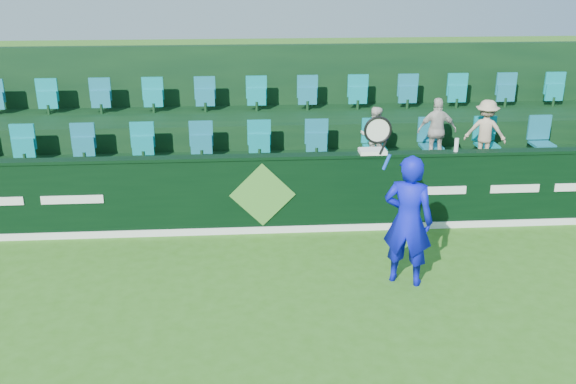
{
  "coord_description": "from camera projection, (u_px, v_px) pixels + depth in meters",
  "views": [
    {
      "loc": [
        -0.27,
        -6.05,
        4.48
      ],
      "look_at": [
        0.35,
        2.8,
        1.15
      ],
      "focal_mm": 40.0,
      "sensor_mm": 36.0,
      "label": 1
    }
  ],
  "objects": [
    {
      "name": "ground",
      "position": [
        275.0,
        375.0,
        7.24
      ],
      "size": [
        60.0,
        60.0,
        0.0
      ],
      "primitive_type": "plane",
      "color": "#356E1A",
      "rests_on": "ground"
    },
    {
      "name": "sponsor_hoarding",
      "position": [
        262.0,
        194.0,
        10.74
      ],
      "size": [
        16.0,
        0.25,
        1.35
      ],
      "color": "black",
      "rests_on": "ground"
    },
    {
      "name": "stand_tier_front",
      "position": [
        261.0,
        187.0,
        11.86
      ],
      "size": [
        16.0,
        2.0,
        0.8
      ],
      "primitive_type": "cube",
      "color": "black",
      "rests_on": "ground"
    },
    {
      "name": "stand_tier_back",
      "position": [
        258.0,
        145.0,
        13.55
      ],
      "size": [
        16.0,
        1.8,
        1.3
      ],
      "primitive_type": "cube",
      "color": "black",
      "rests_on": "ground"
    },
    {
      "name": "stand_rear",
      "position": [
        257.0,
        114.0,
        13.77
      ],
      "size": [
        16.0,
        4.1,
        2.6
      ],
      "color": "black",
      "rests_on": "ground"
    },
    {
      "name": "seat_row_front",
      "position": [
        259.0,
        144.0,
        11.99
      ],
      "size": [
        13.5,
        0.5,
        0.6
      ],
      "primitive_type": "cube",
      "color": "#0B868D",
      "rests_on": "stand_tier_front"
    },
    {
      "name": "seat_row_back",
      "position": [
        257.0,
        98.0,
        13.5
      ],
      "size": [
        13.5,
        0.5,
        0.6
      ],
      "primitive_type": "cube",
      "color": "#0B868D",
      "rests_on": "stand_tier_back"
    },
    {
      "name": "tennis_player",
      "position": [
        408.0,
        220.0,
        8.96
      ],
      "size": [
        1.17,
        0.71,
        2.54
      ],
      "color": "#0C12D2",
      "rests_on": "ground"
    },
    {
      "name": "spectator_left",
      "position": [
        374.0,
        136.0,
        11.69
      ],
      "size": [
        0.59,
        0.5,
        1.07
      ],
      "primitive_type": "imported",
      "rotation": [
        0.0,
        0.0,
        2.93
      ],
      "color": "silver",
      "rests_on": "stand_tier_front"
    },
    {
      "name": "spectator_middle",
      "position": [
        437.0,
        131.0,
        11.74
      ],
      "size": [
        0.73,
        0.33,
        1.22
      ],
      "primitive_type": "imported",
      "rotation": [
        0.0,
        0.0,
        3.09
      ],
      "color": "beige",
      "rests_on": "stand_tier_front"
    },
    {
      "name": "spectator_right",
      "position": [
        486.0,
        131.0,
        11.81
      ],
      "size": [
        0.86,
        0.7,
        1.16
      ],
      "primitive_type": "imported",
      "rotation": [
        0.0,
        0.0,
        2.73
      ],
      "color": "tan",
      "rests_on": "stand_tier_front"
    },
    {
      "name": "towel",
      "position": [
        373.0,
        151.0,
        10.61
      ],
      "size": [
        0.44,
        0.29,
        0.07
      ],
      "primitive_type": "cube",
      "color": "white",
      "rests_on": "sponsor_hoarding"
    },
    {
      "name": "drinks_bottle",
      "position": [
        456.0,
        145.0,
        10.67
      ],
      "size": [
        0.07,
        0.07,
        0.23
      ],
      "primitive_type": "cylinder",
      "color": "white",
      "rests_on": "sponsor_hoarding"
    }
  ]
}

